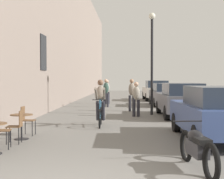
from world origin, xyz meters
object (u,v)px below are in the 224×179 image
at_px(parked_car_second, 181,99).
at_px(street_lamp, 152,50).
at_px(cafe_chair_mid_toward_wall, 17,124).
at_px(pedestrian_far, 106,91).
at_px(cafe_table_mid, 21,121).
at_px(pedestrian_near, 136,97).
at_px(cafe_chair_mid_toward_street, 26,118).
at_px(pedestrian_mid, 132,93).
at_px(parked_car_third, 165,94).
at_px(parked_car_nearest, 215,112).
at_px(parked_motorcycle, 197,148).
at_px(pedestrian_furthest, 107,90).
at_px(cafe_chair_near_toward_wall, 0,128).
at_px(cyclist_on_bicycle, 100,104).
at_px(parked_car_fourth, 156,90).

bearing_deg(parked_car_second, street_lamp, 146.37).
xyz_separation_m(cafe_chair_mid_toward_wall, pedestrian_far, (1.65, 11.76, 0.46)).
bearing_deg(cafe_table_mid, pedestrian_near, 60.37).
relative_size(cafe_chair_mid_toward_street, pedestrian_far, 0.52).
bearing_deg(cafe_chair_mid_toward_street, pedestrian_mid, 66.97).
relative_size(parked_car_second, parked_car_third, 1.07).
xyz_separation_m(cafe_table_mid, parked_car_second, (5.47, 5.99, 0.28)).
xyz_separation_m(cafe_chair_mid_toward_street, pedestrian_near, (3.52, 5.35, 0.38)).
height_order(cafe_chair_mid_toward_street, street_lamp, street_lamp).
relative_size(cafe_table_mid, cafe_chair_mid_toward_street, 0.81).
xyz_separation_m(cafe_chair_mid_toward_wall, parked_car_nearest, (5.44, 0.71, 0.28)).
height_order(cafe_chair_mid_toward_wall, parked_motorcycle, cafe_chair_mid_toward_wall).
xyz_separation_m(pedestrian_mid, parked_motorcycle, (1.13, -11.58, -0.57)).
distance_m(cafe_table_mid, pedestrian_mid, 9.17).
bearing_deg(pedestrian_near, street_lamp, 45.09).
xyz_separation_m(cafe_chair_mid_toward_wall, pedestrian_furthest, (1.56, 14.34, 0.42)).
bearing_deg(parked_car_nearest, cafe_chair_mid_toward_wall, -172.52).
bearing_deg(parked_car_second, parked_car_third, 90.03).
height_order(cafe_chair_mid_toward_wall, pedestrian_far, pedestrian_far).
bearing_deg(parked_car_nearest, pedestrian_mid, 104.85).
relative_size(parked_car_third, parked_motorcycle, 1.92).
height_order(pedestrian_near, street_lamp, street_lamp).
xyz_separation_m(cafe_chair_near_toward_wall, cafe_table_mid, (0.13, 1.32, 0.00)).
distance_m(cyclist_on_bicycle, pedestrian_far, 8.24).
bearing_deg(pedestrian_furthest, cafe_table_mid, -96.80).
bearing_deg(cyclist_on_bicycle, cafe_table_mid, -125.19).
xyz_separation_m(pedestrian_near, parked_car_fourth, (1.87, 11.72, -0.07)).
height_order(pedestrian_mid, pedestrian_far, pedestrian_mid).
xyz_separation_m(parked_car_third, parked_motorcycle, (-1.07, -15.41, -0.34)).
xyz_separation_m(pedestrian_near, parked_car_nearest, (2.07, -5.97, -0.10)).
relative_size(pedestrian_far, parked_motorcycle, 0.81).
height_order(cafe_chair_near_toward_wall, cafe_chair_mid_toward_wall, same).
bearing_deg(pedestrian_furthest, parked_motorcycle, -80.63).
xyz_separation_m(cafe_table_mid, pedestrian_furthest, (1.63, 13.70, 0.41)).
bearing_deg(cafe_chair_mid_toward_street, parked_car_third, 64.63).
relative_size(cafe_chair_mid_toward_street, parked_car_third, 0.22).
bearing_deg(parked_car_nearest, parked_car_second, 90.45).
xyz_separation_m(parked_car_second, parked_motorcycle, (-1.07, -9.01, -0.40)).
relative_size(cafe_chair_near_toward_wall, pedestrian_furthest, 0.54).
bearing_deg(parked_motorcycle, cafe_table_mid, 145.44).
bearing_deg(cyclist_on_bicycle, parked_motorcycle, -68.34).
height_order(parked_car_nearest, parked_car_third, parked_car_nearest).
distance_m(cafe_chair_near_toward_wall, pedestrian_mid, 10.45).
bearing_deg(parked_car_fourth, cafe_chair_near_toward_wall, -105.93).
relative_size(cafe_chair_near_toward_wall, parked_car_third, 0.22).
relative_size(pedestrian_near, pedestrian_furthest, 0.96).
bearing_deg(cafe_table_mid, pedestrian_furthest, 83.20).
bearing_deg(pedestrian_furthest, cafe_chair_mid_toward_wall, -96.20).
xyz_separation_m(cafe_chair_near_toward_wall, cyclist_on_bicycle, (2.17, 4.21, 0.29)).
distance_m(cyclist_on_bicycle, pedestrian_mid, 5.80).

